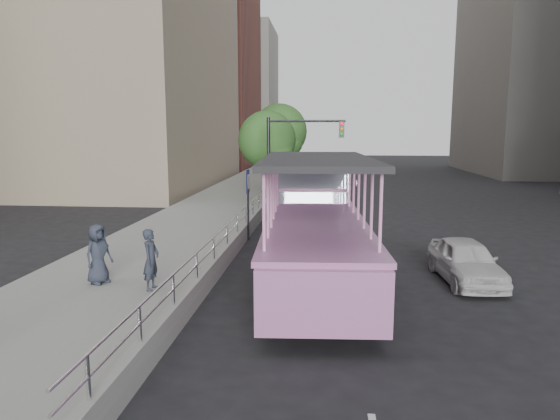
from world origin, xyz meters
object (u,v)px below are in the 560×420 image
object	(u,v)px
duck_boat	(315,231)
parking_sign	(248,197)
pedestrian_far	(98,254)
street_tree_near	(268,142)
pedestrian_near	(151,260)
traffic_signal	(291,149)
street_tree_far	(281,133)
car	(466,261)

from	to	relation	value
duck_boat	parking_sign	bearing A→B (deg)	120.55
pedestrian_far	street_tree_near	xyz separation A→B (m)	(2.71, 17.44, 2.69)
duck_boat	pedestrian_far	xyz separation A→B (m)	(-5.90, -2.36, -0.27)
pedestrian_far	street_tree_near	distance (m)	17.85
duck_boat	pedestrian_near	size ratio (longest dim) A/B	7.01
pedestrian_near	parking_sign	distance (m)	7.76
pedestrian_near	traffic_signal	xyz separation A→B (m)	(2.65, 14.43, 2.38)
street_tree_near	street_tree_far	distance (m)	6.02
car	street_tree_near	distance (m)	17.48
car	duck_boat	bearing A→B (deg)	172.61
traffic_signal	street_tree_far	size ratio (longest dim) A/B	0.81
car	parking_sign	xyz separation A→B (m)	(-7.38, 5.09, 1.17)
car	parking_sign	world-z (taller)	parking_sign
duck_boat	traffic_signal	xyz separation A→B (m)	(-1.59, 11.64, 2.10)
pedestrian_near	street_tree_near	size ratio (longest dim) A/B	0.29
car	pedestrian_far	world-z (taller)	pedestrian_far
street_tree_near	pedestrian_far	bearing A→B (deg)	-98.83
pedestrian_far	street_tree_far	distance (m)	23.83
traffic_signal	parking_sign	bearing A→B (deg)	-100.36
duck_boat	traffic_signal	world-z (taller)	traffic_signal
pedestrian_near	parking_sign	bearing A→B (deg)	-6.32
pedestrian_far	car	bearing A→B (deg)	-52.33
duck_boat	pedestrian_near	world-z (taller)	duck_boat
street_tree_far	parking_sign	bearing A→B (deg)	-89.48
pedestrian_far	street_tree_near	world-z (taller)	street_tree_near
duck_boat	street_tree_near	distance (m)	15.60
street_tree_near	car	bearing A→B (deg)	-63.29
pedestrian_near	duck_boat	bearing A→B (deg)	-52.62
pedestrian_near	pedestrian_far	bearing A→B (deg)	79.91
duck_boat	street_tree_far	bearing A→B (deg)	98.07
pedestrian_near	street_tree_far	world-z (taller)	street_tree_far
pedestrian_far	parking_sign	xyz separation A→B (m)	(3.06, 7.18, 0.69)
duck_boat	parking_sign	world-z (taller)	duck_boat
car	pedestrian_near	distance (m)	9.14
pedestrian_near	car	bearing A→B (deg)	-69.94
parking_sign	pedestrian_far	bearing A→B (deg)	-113.08
parking_sign	street_tree_far	world-z (taller)	street_tree_far
duck_boat	parking_sign	xyz separation A→B (m)	(-2.84, 4.81, 0.42)
street_tree_near	parking_sign	bearing A→B (deg)	-88.06
car	pedestrian_far	size ratio (longest dim) A/B	2.29
pedestrian_far	street_tree_far	world-z (taller)	street_tree_far
parking_sign	street_tree_near	xyz separation A→B (m)	(-0.35, 10.26, 2.00)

